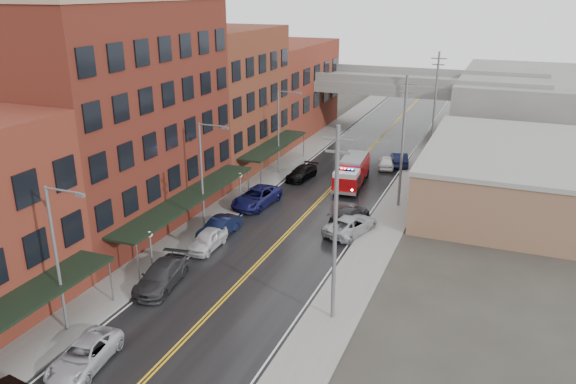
% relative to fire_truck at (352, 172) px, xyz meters
% --- Properties ---
extents(road, '(11.00, 160.00, 0.02)m').
position_rel_fire_truck_xyz_m(road, '(-1.59, -9.04, -1.48)').
color(road, black).
rests_on(road, ground).
extents(sidewalk_left, '(3.00, 160.00, 0.15)m').
position_rel_fire_truck_xyz_m(sidewalk_left, '(-8.89, -9.04, -1.42)').
color(sidewalk_left, slate).
rests_on(sidewalk_left, ground).
extents(sidewalk_right, '(3.00, 160.00, 0.15)m').
position_rel_fire_truck_xyz_m(sidewalk_right, '(5.71, -9.04, -1.42)').
color(sidewalk_right, slate).
rests_on(sidewalk_right, ground).
extents(curb_left, '(0.30, 160.00, 0.15)m').
position_rel_fire_truck_xyz_m(curb_left, '(-7.24, -9.04, -1.42)').
color(curb_left, gray).
rests_on(curb_left, ground).
extents(curb_right, '(0.30, 160.00, 0.15)m').
position_rel_fire_truck_xyz_m(curb_right, '(4.06, -9.04, -1.42)').
color(curb_right, gray).
rests_on(curb_right, ground).
extents(brick_building_b, '(9.00, 20.00, 18.00)m').
position_rel_fire_truck_xyz_m(brick_building_b, '(-14.89, -16.04, 7.51)').
color(brick_building_b, '#592217').
rests_on(brick_building_b, ground).
extents(brick_building_c, '(9.00, 15.00, 15.00)m').
position_rel_fire_truck_xyz_m(brick_building_c, '(-14.89, 1.46, 6.01)').
color(brick_building_c, brown).
rests_on(brick_building_c, ground).
extents(brick_building_far, '(9.00, 20.00, 12.00)m').
position_rel_fire_truck_xyz_m(brick_building_far, '(-14.89, 18.96, 4.51)').
color(brick_building_far, maroon).
rests_on(brick_building_far, ground).
extents(tan_building, '(14.00, 22.00, 5.00)m').
position_rel_fire_truck_xyz_m(tan_building, '(14.41, 0.96, 1.01)').
color(tan_building, '#825F46').
rests_on(tan_building, ground).
extents(right_far_block, '(18.00, 30.00, 8.00)m').
position_rel_fire_truck_xyz_m(right_far_block, '(16.41, 30.96, 2.51)').
color(right_far_block, slate).
rests_on(right_far_block, ground).
extents(awning_1, '(2.60, 18.00, 3.09)m').
position_rel_fire_truck_xyz_m(awning_1, '(-9.09, -16.04, 1.50)').
color(awning_1, black).
rests_on(awning_1, ground).
extents(awning_2, '(2.60, 13.00, 3.09)m').
position_rel_fire_truck_xyz_m(awning_2, '(-9.08, 1.46, 1.49)').
color(awning_2, black).
rests_on(awning_2, ground).
extents(globe_lamp_1, '(0.44, 0.44, 3.12)m').
position_rel_fire_truck_xyz_m(globe_lamp_1, '(-7.99, -23.04, 0.82)').
color(globe_lamp_1, '#59595B').
rests_on(globe_lamp_1, ground).
extents(globe_lamp_2, '(0.44, 0.44, 3.12)m').
position_rel_fire_truck_xyz_m(globe_lamp_2, '(-7.99, -9.04, 0.82)').
color(globe_lamp_2, '#59595B').
rests_on(globe_lamp_2, ground).
extents(street_lamp_0, '(2.64, 0.22, 9.00)m').
position_rel_fire_truck_xyz_m(street_lamp_0, '(-8.14, -31.04, 3.69)').
color(street_lamp_0, '#59595B').
rests_on(street_lamp_0, ground).
extents(street_lamp_1, '(2.64, 0.22, 9.00)m').
position_rel_fire_truck_xyz_m(street_lamp_1, '(-8.14, -15.04, 3.69)').
color(street_lamp_1, '#59595B').
rests_on(street_lamp_1, ground).
extents(street_lamp_2, '(2.64, 0.22, 9.00)m').
position_rel_fire_truck_xyz_m(street_lamp_2, '(-8.14, 0.96, 3.69)').
color(street_lamp_2, '#59595B').
rests_on(street_lamp_2, ground).
extents(utility_pole_0, '(1.80, 0.24, 12.00)m').
position_rel_fire_truck_xyz_m(utility_pole_0, '(5.61, -24.04, 4.81)').
color(utility_pole_0, '#59595B').
rests_on(utility_pole_0, ground).
extents(utility_pole_1, '(1.80, 0.24, 12.00)m').
position_rel_fire_truck_xyz_m(utility_pole_1, '(5.61, -4.04, 4.81)').
color(utility_pole_1, '#59595B').
rests_on(utility_pole_1, ground).
extents(utility_pole_2, '(1.80, 0.24, 12.00)m').
position_rel_fire_truck_xyz_m(utility_pole_2, '(5.61, 15.96, 4.81)').
color(utility_pole_2, '#59595B').
rests_on(utility_pole_2, ground).
extents(overpass, '(40.00, 10.00, 7.50)m').
position_rel_fire_truck_xyz_m(overpass, '(-1.59, 22.96, 4.49)').
color(overpass, slate).
rests_on(overpass, ground).
extents(fire_truck, '(3.49, 7.72, 2.76)m').
position_rel_fire_truck_xyz_m(fire_truck, '(0.00, 0.00, 0.00)').
color(fire_truck, '#B5080B').
rests_on(fire_truck, ground).
extents(parked_car_left_2, '(2.84, 5.11, 1.35)m').
position_rel_fire_truck_xyz_m(parked_car_left_2, '(-5.20, -33.24, -0.82)').
color(parked_car_left_2, '#B1B4BA').
rests_on(parked_car_left_2, ground).
extents(parked_car_left_3, '(2.98, 5.68, 1.57)m').
position_rel_fire_truck_xyz_m(parked_car_left_3, '(-6.25, -24.53, -0.71)').
color(parked_car_left_3, '#2B2B2E').
rests_on(parked_car_left_3, ground).
extents(parked_car_left_4, '(1.82, 4.36, 1.47)m').
position_rel_fire_truck_xyz_m(parked_car_left_4, '(-6.28, -18.24, -0.76)').
color(parked_car_left_4, silver).
rests_on(parked_car_left_4, ground).
extents(parked_car_left_5, '(2.17, 4.63, 1.47)m').
position_rel_fire_truck_xyz_m(parked_car_left_5, '(-6.58, -15.77, -0.76)').
color(parked_car_left_5, black).
rests_on(parked_car_left_5, ground).
extents(parked_car_left_6, '(3.25, 6.10, 1.63)m').
position_rel_fire_truck_xyz_m(parked_car_left_6, '(-6.59, -8.57, -0.68)').
color(parked_car_left_6, '#14164C').
rests_on(parked_car_left_6, ground).
extents(parked_car_left_7, '(2.49, 4.83, 1.34)m').
position_rel_fire_truck_xyz_m(parked_car_left_7, '(-5.43, 0.16, -0.82)').
color(parked_car_left_7, black).
rests_on(parked_car_left_7, ground).
extents(parked_car_right_0, '(4.00, 5.93, 1.51)m').
position_rel_fire_truck_xyz_m(parked_car_right_0, '(3.17, -11.39, -0.74)').
color(parked_car_right_0, '#9EA2A6').
rests_on(parked_car_right_0, ground).
extents(parked_car_right_1, '(2.99, 5.02, 1.36)m').
position_rel_fire_truck_xyz_m(parked_car_right_1, '(2.43, -9.18, -0.81)').
color(parked_car_right_1, black).
rests_on(parked_car_right_1, ground).
extents(parked_car_right_2, '(2.48, 4.40, 1.41)m').
position_rel_fire_truck_xyz_m(parked_car_right_2, '(2.01, 7.16, -0.79)').
color(parked_car_right_2, white).
rests_on(parked_car_right_2, ground).
extents(parked_car_right_3, '(2.88, 4.96, 1.54)m').
position_rel_fire_truck_xyz_m(parked_car_right_3, '(3.12, 8.76, -0.72)').
color(parked_car_right_3, black).
rests_on(parked_car_right_3, ground).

